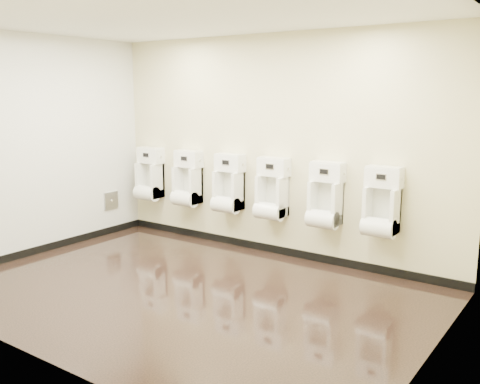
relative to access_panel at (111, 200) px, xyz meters
The scene contains 16 objects.
ground 2.80m from the access_panel, 25.81° to the right, with size 5.00×3.50×0.00m, color black.
ceiling 3.59m from the access_panel, 25.81° to the right, with size 5.00×3.50×0.00m, color silver.
back_wall 2.70m from the access_panel, 12.50° to the left, with size 5.00×0.02×2.80m, color beige.
front_wall 3.96m from the access_panel, 49.93° to the right, with size 5.00×0.02×2.80m, color beige.
left_wall 1.50m from the access_panel, 90.87° to the right, with size 0.02×3.50×2.80m, color beige.
right_wall 5.20m from the access_panel, 13.54° to the right, with size 0.02×3.50×2.80m, color beige.
tile_overlay_left 1.50m from the access_panel, 90.63° to the right, with size 0.01×3.50×2.80m, color white.
skirting_back 2.58m from the access_panel, 12.23° to the left, with size 5.00×0.02×0.10m, color black.
skirting_left 1.28m from the access_panel, 90.30° to the right, with size 0.02×3.50×0.10m, color black.
access_panel is the anchor object (origin of this frame).
urinal_0 0.65m from the access_panel, 46.43° to the left, with size 0.41×0.31×0.77m.
urinal_1 1.25m from the access_panel, 20.06° to the left, with size 0.41×0.31×0.77m.
urinal_2 1.93m from the access_panel, 12.57° to the left, with size 0.41×0.31×0.77m.
urinal_3 2.59m from the access_panel, ahead, with size 0.41×0.31×0.77m.
urinal_4 3.32m from the access_panel, ahead, with size 0.41×0.31×0.77m.
urinal_5 4.00m from the access_panel, ahead, with size 0.41×0.31×0.77m.
Camera 1 is at (3.53, -4.05, 2.09)m, focal length 40.00 mm.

